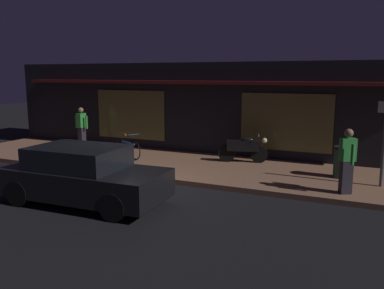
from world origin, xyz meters
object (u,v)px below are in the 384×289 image
trash_bin (341,162)px  parked_car_near (83,175)px  bicycle_parked (128,148)px  person_photographer (82,127)px  person_bystander (347,160)px  motorcycle (244,148)px

trash_bin → parked_car_near: size_ratio=0.22×
bicycle_parked → parked_car_near: (1.64, -4.47, 0.20)m
person_photographer → person_bystander: same height
motorcycle → bicycle_parked: (-4.07, -1.01, -0.14)m
motorcycle → bicycle_parked: bearing=-166.1°
bicycle_parked → person_photographer: person_photographer is taller
motorcycle → person_bystander: person_bystander is taller
person_photographer → parked_car_near: size_ratio=0.40×
person_photographer → person_bystander: bearing=-12.7°
trash_bin → parked_car_near: parked_car_near is taller
motorcycle → person_photographer: size_ratio=1.00×
person_bystander → parked_car_near: 6.61m
person_bystander → trash_bin: (-0.23, 1.66, -0.41)m
motorcycle → person_bystander: 4.25m
bicycle_parked → person_photographer: 3.02m
bicycle_parked → person_photographer: size_ratio=0.90×
bicycle_parked → motorcycle: bearing=13.9°
motorcycle → trash_bin: (3.21, -0.80, -0.03)m
person_photographer → person_bystander: size_ratio=1.00×
trash_bin → parked_car_near: 7.33m
motorcycle → person_photographer: (-6.91, -0.12, 0.38)m
person_bystander → trash_bin: size_ratio=1.80×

